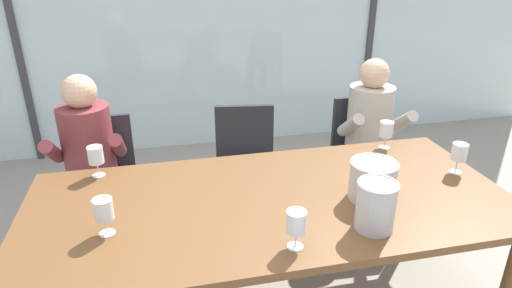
% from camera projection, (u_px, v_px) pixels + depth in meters
% --- Properties ---
extents(ground, '(14.00, 14.00, 0.00)m').
position_uv_depth(ground, '(238.00, 217.00, 3.38)').
color(ground, '#9E9384').
extents(window_glass_panel, '(7.62, 0.03, 2.60)m').
position_uv_depth(window_glass_panel, '(207.00, 18.00, 4.20)').
color(window_glass_panel, silver).
rests_on(window_glass_panel, ground).
extents(window_mullion_left, '(0.06, 0.06, 2.60)m').
position_uv_depth(window_mullion_left, '(12.00, 24.00, 3.83)').
color(window_mullion_left, '#38383D').
rests_on(window_mullion_left, ground).
extents(window_mullion_right, '(0.06, 0.06, 2.60)m').
position_uv_depth(window_mullion_right, '(372.00, 13.00, 4.52)').
color(window_mullion_right, '#38383D').
rests_on(window_mullion_right, ground).
extents(hillside_vineyard, '(13.62, 2.40, 1.76)m').
position_uv_depth(hillside_vineyard, '(180.00, 9.00, 8.33)').
color(hillside_vineyard, '#568942').
rests_on(hillside_vineyard, ground).
extents(dining_table, '(2.42, 1.09, 0.75)m').
position_uv_depth(dining_table, '(271.00, 210.00, 2.22)').
color(dining_table, brown).
rests_on(dining_table, ground).
extents(chair_near_curtain, '(0.44, 0.44, 0.89)m').
position_uv_depth(chair_near_curtain, '(103.00, 173.00, 2.92)').
color(chair_near_curtain, '#232328').
rests_on(chair_near_curtain, ground).
extents(chair_left_of_center, '(0.50, 0.50, 0.89)m').
position_uv_depth(chair_left_of_center, '(245.00, 159.00, 3.12)').
color(chair_left_of_center, '#232328').
rests_on(chair_left_of_center, ground).
extents(chair_center, '(0.44, 0.44, 0.89)m').
position_uv_depth(chair_center, '(362.00, 147.00, 3.31)').
color(chair_center, '#232328').
rests_on(chair_center, ground).
extents(person_maroon_top, '(0.47, 0.62, 1.21)m').
position_uv_depth(person_maroon_top, '(88.00, 158.00, 2.74)').
color(person_maroon_top, brown).
rests_on(person_maroon_top, ground).
extents(person_beige_jumper, '(0.48, 0.62, 1.21)m').
position_uv_depth(person_beige_jumper, '(373.00, 132.00, 3.13)').
color(person_beige_jumper, '#B7AD9E').
rests_on(person_beige_jumper, ground).
extents(ice_bucket_primary, '(0.18, 0.18, 0.23)m').
position_uv_depth(ice_bucket_primary, '(376.00, 205.00, 1.92)').
color(ice_bucket_primary, '#B7B7BC').
rests_on(ice_bucket_primary, dining_table).
extents(ice_bucket_secondary, '(0.24, 0.24, 0.20)m').
position_uv_depth(ice_bucket_secondary, '(373.00, 180.00, 2.16)').
color(ice_bucket_secondary, '#B7B7BC').
rests_on(ice_bucket_secondary, dining_table).
extents(wine_glass_by_left_taster, '(0.08, 0.08, 0.17)m').
position_uv_depth(wine_glass_by_left_taster, '(459.00, 153.00, 2.41)').
color(wine_glass_by_left_taster, silver).
rests_on(wine_glass_by_left_taster, dining_table).
extents(wine_glass_near_bucket, '(0.08, 0.08, 0.17)m').
position_uv_depth(wine_glass_near_bucket, '(104.00, 211.00, 1.87)').
color(wine_glass_near_bucket, silver).
rests_on(wine_glass_near_bucket, dining_table).
extents(wine_glass_center_pour, '(0.08, 0.08, 0.17)m').
position_uv_depth(wine_glass_center_pour, '(297.00, 222.00, 1.78)').
color(wine_glass_center_pour, silver).
rests_on(wine_glass_center_pour, dining_table).
extents(wine_glass_by_right_taster, '(0.08, 0.08, 0.17)m').
position_uv_depth(wine_glass_by_right_taster, '(386.00, 130.00, 2.72)').
color(wine_glass_by_right_taster, silver).
rests_on(wine_glass_by_right_taster, dining_table).
extents(wine_glass_spare_empty, '(0.08, 0.08, 0.17)m').
position_uv_depth(wine_glass_spare_empty, '(96.00, 156.00, 2.37)').
color(wine_glass_spare_empty, silver).
rests_on(wine_glass_spare_empty, dining_table).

